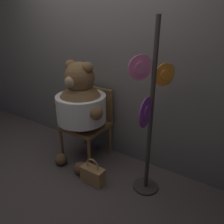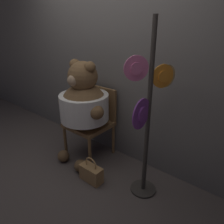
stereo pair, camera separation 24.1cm
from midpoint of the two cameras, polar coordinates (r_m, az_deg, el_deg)
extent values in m
plane|color=#4C423D|center=(2.94, -6.43, -13.70)|extent=(14.00, 14.00, 0.00)
cube|color=#66605B|center=(2.86, 1.79, 14.15)|extent=(8.00, 0.10, 2.62)
cylinder|color=brown|center=(3.05, -9.88, -7.57)|extent=(0.04, 0.04, 0.44)
cylinder|color=brown|center=(2.75, -3.28, -10.90)|extent=(0.04, 0.04, 0.44)
cylinder|color=brown|center=(3.32, -3.93, -4.54)|extent=(0.04, 0.04, 0.44)
cylinder|color=brown|center=(3.05, 2.60, -7.18)|extent=(0.04, 0.04, 0.44)
cube|color=brown|center=(2.91, -3.76, -3.31)|extent=(0.53, 0.52, 0.05)
cube|color=brown|center=(2.98, -0.71, 2.52)|extent=(0.53, 0.04, 0.44)
sphere|color=brown|center=(2.74, -4.75, 1.27)|extent=(0.60, 0.60, 0.60)
cylinder|color=silver|center=(2.74, -4.75, 1.27)|extent=(0.61, 0.61, 0.33)
sphere|color=brown|center=(2.62, -5.04, 9.21)|extent=(0.36, 0.36, 0.36)
sphere|color=brown|center=(2.68, -7.11, 12.21)|extent=(0.13, 0.13, 0.13)
sphere|color=brown|center=(2.50, -3.03, 11.59)|extent=(0.13, 0.13, 0.13)
sphere|color=#997A5B|center=(2.52, -7.47, 8.13)|extent=(0.13, 0.13, 0.13)
sphere|color=brown|center=(2.88, -9.90, 2.74)|extent=(0.17, 0.17, 0.17)
sphere|color=brown|center=(2.50, -1.27, -0.14)|extent=(0.17, 0.17, 0.17)
sphere|color=brown|center=(3.00, -10.30, -11.31)|extent=(0.16, 0.16, 0.16)
sphere|color=brown|center=(2.80, -5.75, -13.89)|extent=(0.16, 0.16, 0.16)
cylinder|color=#332D28|center=(2.62, 10.88, -19.18)|extent=(0.28, 0.28, 0.02)
cylinder|color=#332D28|center=(2.13, 12.66, -1.22)|extent=(0.04, 0.04, 1.80)
cylinder|color=#D16693|center=(1.94, 9.98, 11.12)|extent=(0.15, 0.18, 0.23)
cylinder|color=#D16693|center=(1.94, 9.98, 11.12)|extent=(0.10, 0.11, 0.11)
cylinder|color=tan|center=(2.15, 17.27, 8.92)|extent=(0.08, 0.21, 0.21)
cylinder|color=tan|center=(2.15, 17.27, 8.92)|extent=(0.08, 0.11, 0.10)
cylinder|color=orange|center=(2.08, 16.42, 8.93)|extent=(0.12, 0.20, 0.22)
cylinder|color=orange|center=(2.08, 16.42, 8.93)|extent=(0.09, 0.12, 0.11)
cylinder|color=#7A388E|center=(1.99, 11.11, -0.58)|extent=(0.02, 0.29, 0.29)
cylinder|color=#7A388E|center=(1.99, 11.11, -0.58)|extent=(0.05, 0.14, 0.14)
cube|color=#A87A47|center=(2.64, -2.74, -15.86)|extent=(0.28, 0.13, 0.20)
torus|color=#A87A47|center=(2.55, -2.80, -13.49)|extent=(0.17, 0.02, 0.17)
camera|label=1|loc=(0.12, -87.14, 1.23)|focal=35.00mm
camera|label=2|loc=(0.12, 92.86, -1.23)|focal=35.00mm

